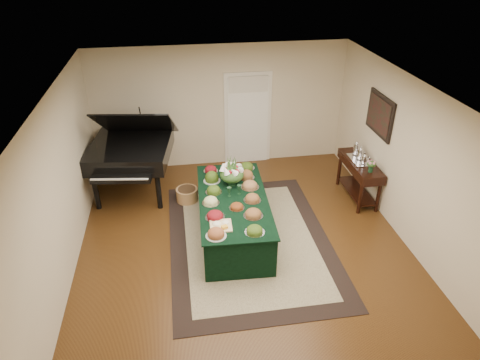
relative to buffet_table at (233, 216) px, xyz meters
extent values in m
plane|color=black|center=(0.13, -0.23, -0.37)|extent=(6.00, 6.00, 0.00)
cube|color=black|center=(0.25, -0.23, -0.37)|extent=(2.73, 3.83, 0.01)
cube|color=beige|center=(0.25, -0.23, -0.36)|extent=(2.19, 3.28, 0.01)
cube|color=white|center=(0.73, 2.75, 0.68)|extent=(1.05, 0.04, 2.10)
cube|color=white|center=(0.73, 2.73, 0.63)|extent=(0.90, 0.06, 2.00)
cube|color=black|center=(0.00, 0.00, -0.01)|extent=(1.21, 2.44, 0.73)
cube|color=black|center=(0.00, 0.00, 0.36)|extent=(1.27, 2.51, 0.02)
cylinder|color=silver|center=(0.18, -0.99, 0.37)|extent=(0.30, 0.30, 0.01)
ellipsoid|color=#426119|center=(0.18, -0.99, 0.42)|extent=(0.25, 0.25, 0.07)
cylinder|color=silver|center=(0.31, -0.12, 0.37)|extent=(0.30, 0.30, 0.01)
ellipsoid|color=brown|center=(0.31, -0.12, 0.42)|extent=(0.24, 0.24, 0.08)
cylinder|color=silver|center=(0.41, 1.01, 0.37)|extent=(0.31, 0.31, 0.01)
ellipsoid|color=#426119|center=(0.41, 1.01, 0.42)|extent=(0.25, 0.25, 0.08)
cylinder|color=silver|center=(-0.31, 0.24, 0.37)|extent=(0.29, 0.29, 0.01)
ellipsoid|color=#426119|center=(-0.31, 0.24, 0.42)|extent=(0.24, 0.24, 0.09)
cylinder|color=silver|center=(0.01, -0.31, 0.37)|extent=(0.26, 0.26, 0.01)
ellipsoid|color=brown|center=(0.01, -0.31, 0.41)|extent=(0.21, 0.21, 0.06)
cylinder|color=#B0BAB0|center=(-0.30, 0.63, 0.37)|extent=(0.31, 0.31, 0.01)
ellipsoid|color=#426119|center=(-0.30, 0.63, 0.45)|extent=(0.25, 0.25, 0.14)
cylinder|color=silver|center=(0.34, 0.65, 0.37)|extent=(0.30, 0.30, 0.01)
ellipsoid|color=brown|center=(0.34, 0.65, 0.43)|extent=(0.25, 0.25, 0.11)
cylinder|color=silver|center=(-0.28, 1.01, 0.37)|extent=(0.27, 0.27, 0.01)
ellipsoid|color=maroon|center=(-0.28, 1.01, 0.42)|extent=(0.22, 0.22, 0.07)
cylinder|color=silver|center=(0.24, -0.56, 0.37)|extent=(0.32, 0.32, 0.01)
ellipsoid|color=brown|center=(0.24, -0.56, 0.42)|extent=(0.26, 0.26, 0.08)
cylinder|color=silver|center=(-0.39, -0.10, 0.37)|extent=(0.29, 0.29, 0.01)
ellipsoid|color=#EDF297|center=(-0.39, -0.10, 0.42)|extent=(0.24, 0.24, 0.08)
cylinder|color=silver|center=(0.34, 0.31, 0.37)|extent=(0.33, 0.33, 0.01)
ellipsoid|color=#A77142|center=(0.34, 0.31, 0.42)|extent=(0.27, 0.27, 0.08)
cylinder|color=silver|center=(0.06, 0.98, 0.37)|extent=(0.31, 0.31, 0.01)
ellipsoid|color=brown|center=(0.06, 0.98, 0.42)|extent=(0.26, 0.26, 0.08)
cylinder|color=#B0BAB0|center=(-0.40, -1.00, 0.37)|extent=(0.31, 0.31, 0.01)
ellipsoid|color=#A2572F|center=(-0.40, -1.00, 0.43)|extent=(0.26, 0.26, 0.09)
cylinder|color=silver|center=(-0.36, -0.51, 0.37)|extent=(0.31, 0.31, 0.01)
ellipsoid|color=maroon|center=(-0.36, -0.51, 0.42)|extent=(0.26, 0.26, 0.07)
cube|color=tan|center=(-0.30, -0.76, 0.38)|extent=(0.35, 0.35, 0.02)
ellipsoid|color=white|center=(-0.36, -0.72, 0.43)|extent=(0.14, 0.14, 0.08)
ellipsoid|color=white|center=(-0.22, -0.71, 0.42)|extent=(0.12, 0.12, 0.07)
cube|color=#F9AC27|center=(-0.25, -0.84, 0.41)|extent=(0.11, 0.09, 0.05)
cylinder|color=#16371F|center=(0.05, 0.46, 0.45)|extent=(0.16, 0.16, 0.16)
ellipsoid|color=#325B24|center=(0.05, 0.46, 0.57)|extent=(0.42, 0.42, 0.27)
cylinder|color=black|center=(-2.46, 1.22, 0.00)|extent=(0.10, 0.10, 0.76)
cylinder|color=black|center=(-1.29, 1.05, 0.00)|extent=(0.10, 0.10, 0.76)
cylinder|color=black|center=(-1.69, 2.47, 0.00)|extent=(0.10, 0.10, 0.76)
cube|color=black|center=(-1.79, 1.78, 0.54)|extent=(1.73, 1.82, 0.32)
cube|color=black|center=(-1.91, 0.87, 0.43)|extent=(1.10, 0.37, 0.10)
cube|color=black|center=(-1.62, 1.90, 1.06)|extent=(1.60, 1.36, 0.83)
cylinder|color=#AA7644|center=(-0.75, 1.22, -0.24)|extent=(0.43, 0.43, 0.27)
cylinder|color=black|center=(2.44, 0.27, -0.06)|extent=(0.07, 0.07, 0.63)
cylinder|color=black|center=(2.80, 0.27, -0.06)|extent=(0.07, 0.07, 0.63)
cylinder|color=black|center=(2.44, 1.37, -0.06)|extent=(0.07, 0.07, 0.63)
cylinder|color=black|center=(2.80, 1.37, -0.06)|extent=(0.07, 0.07, 0.63)
cube|color=black|center=(2.62, 0.82, 0.34)|extent=(0.45, 1.30, 0.18)
cube|color=black|center=(2.62, 0.82, -0.22)|extent=(0.38, 1.14, 0.03)
cube|color=silver|center=(2.62, 0.88, 0.44)|extent=(0.34, 0.58, 0.02)
cylinder|color=#16371F|center=(2.62, 0.40, 0.49)|extent=(0.08, 0.08, 0.12)
ellipsoid|color=pink|center=(2.62, 0.40, 0.61)|extent=(0.19, 0.19, 0.12)
cube|color=black|center=(2.85, 0.82, 1.38)|extent=(0.04, 0.95, 0.75)
cube|color=#451217|center=(2.82, 0.82, 1.38)|extent=(0.01, 0.82, 0.62)
camera|label=1|loc=(-0.85, -6.05, 4.26)|focal=32.00mm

